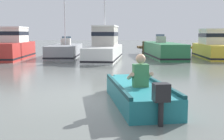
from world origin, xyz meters
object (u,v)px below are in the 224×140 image
at_px(moored_boat_red, 13,47).
at_px(moored_boat_yellow, 214,47).
at_px(moored_boat_white, 105,47).
at_px(moored_boat_grey, 65,51).
at_px(moored_boat_green, 162,50).
at_px(rowboat_with_person, 138,93).

height_order(moored_boat_red, moored_boat_yellow, moored_boat_red).
xyz_separation_m(moored_boat_white, moored_boat_yellow, (7.28, 0.85, -0.05)).
relative_size(moored_boat_white, moored_boat_yellow, 1.17).
bearing_deg(moored_boat_grey, moored_boat_red, -159.24).
distance_m(moored_boat_white, moored_boat_yellow, 7.33).
bearing_deg(moored_boat_yellow, moored_boat_white, -173.30).
distance_m(moored_boat_white, moored_boat_green, 4.15).
bearing_deg(rowboat_with_person, moored_boat_green, 76.50).
height_order(moored_boat_grey, moored_boat_yellow, moored_boat_grey).
bearing_deg(rowboat_with_person, moored_boat_red, 119.35).
xyz_separation_m(moored_boat_red, moored_boat_grey, (3.21, 1.22, -0.37)).
bearing_deg(moored_boat_green, moored_boat_white, -160.99).
height_order(rowboat_with_person, moored_boat_red, moored_boat_red).
xyz_separation_m(rowboat_with_person, moored_boat_white, (-0.82, 11.50, 0.53)).
relative_size(moored_boat_grey, moored_boat_green, 0.81).
bearing_deg(moored_boat_grey, moored_boat_white, -33.14).
relative_size(moored_boat_red, moored_boat_yellow, 1.00).
distance_m(moored_boat_grey, moored_boat_white, 3.31).
bearing_deg(moored_boat_green, moored_boat_yellow, -8.30).
bearing_deg(moored_boat_white, rowboat_with_person, -85.90).
bearing_deg(moored_boat_red, moored_boat_grey, 20.76).
distance_m(moored_boat_green, moored_boat_yellow, 3.42).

